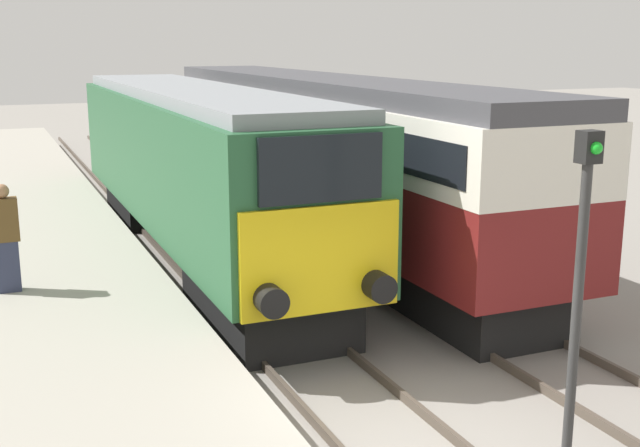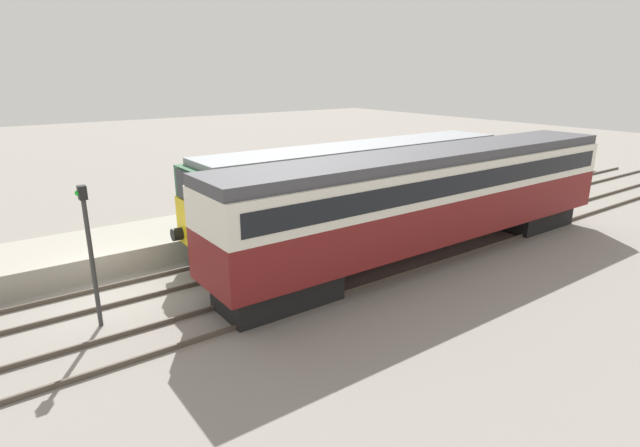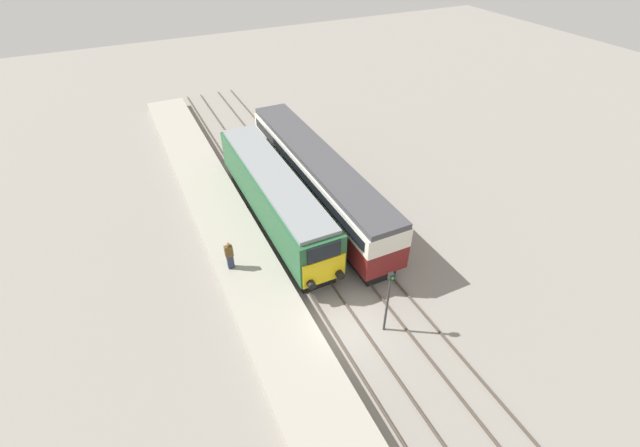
{
  "view_description": "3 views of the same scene",
  "coord_description": "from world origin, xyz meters",
  "px_view_note": "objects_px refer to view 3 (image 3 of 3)",
  "views": [
    {
      "loc": [
        -4.41,
        -7.72,
        4.91
      ],
      "look_at": [
        0.0,
        2.65,
        2.34
      ],
      "focal_mm": 45.0,
      "sensor_mm": 36.0,
      "label": 1
    },
    {
      "loc": [
        15.27,
        -3.25,
        6.74
      ],
      "look_at": [
        1.7,
        6.65,
        1.6
      ],
      "focal_mm": 28.0,
      "sensor_mm": 36.0,
      "label": 2
    },
    {
      "loc": [
        -7.28,
        -12.03,
        17.64
      ],
      "look_at": [
        1.7,
        6.65,
        1.6
      ],
      "focal_mm": 24.0,
      "sensor_mm": 36.0,
      "label": 3
    }
  ],
  "objects_px": {
    "locomotive": "(274,195)",
    "signal_post": "(388,298)",
    "passenger_carriage": "(317,175)",
    "person_on_platform": "(229,255)"
  },
  "relations": [
    {
      "from": "locomotive",
      "to": "person_on_platform",
      "type": "distance_m",
      "value": 5.73
    },
    {
      "from": "person_on_platform",
      "to": "locomotive",
      "type": "bearing_deg",
      "value": 43.17
    },
    {
      "from": "locomotive",
      "to": "signal_post",
      "type": "xyz_separation_m",
      "value": [
        1.7,
        -10.83,
        0.15
      ]
    },
    {
      "from": "locomotive",
      "to": "passenger_carriage",
      "type": "height_order",
      "value": "passenger_carriage"
    },
    {
      "from": "passenger_carriage",
      "to": "signal_post",
      "type": "height_order",
      "value": "passenger_carriage"
    },
    {
      "from": "passenger_carriage",
      "to": "person_on_platform",
      "type": "xyz_separation_m",
      "value": [
        -7.57,
        -4.53,
        -0.71
      ]
    },
    {
      "from": "locomotive",
      "to": "signal_post",
      "type": "height_order",
      "value": "signal_post"
    },
    {
      "from": "passenger_carriage",
      "to": "person_on_platform",
      "type": "bearing_deg",
      "value": -149.08
    },
    {
      "from": "signal_post",
      "to": "passenger_carriage",
      "type": "bearing_deg",
      "value": 81.56
    },
    {
      "from": "person_on_platform",
      "to": "signal_post",
      "type": "height_order",
      "value": "signal_post"
    }
  ]
}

